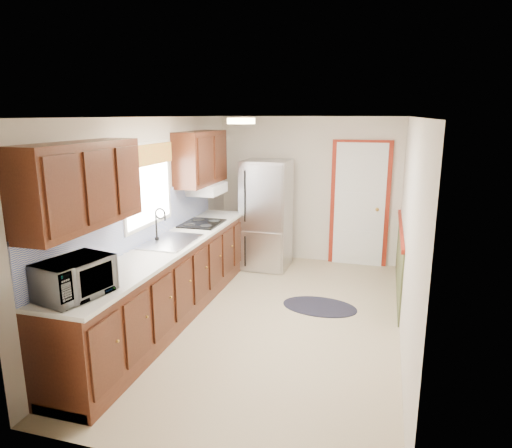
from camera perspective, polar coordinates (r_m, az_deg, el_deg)
The scene contains 8 objects.
room_shell at distance 5.27m, azimuth 2.00°, elevation 0.06°, with size 3.20×5.20×2.52m.
kitchen_run at distance 5.54m, azimuth -11.32°, elevation -3.73°, with size 0.63×4.00×2.20m.
back_wall_trim at distance 7.35m, azimuth 13.76°, elevation 1.06°, with size 1.12×2.30×2.08m.
ceiling_fixture at distance 5.01m, azimuth -1.87°, elevation 12.76°, with size 0.30×0.30×0.06m, color #FFD88C.
microwave at distance 4.09m, azimuth -21.75°, elevation -5.83°, with size 0.59×0.32×0.40m, color white.
refrigerator at distance 7.28m, azimuth 1.30°, elevation 1.18°, with size 0.73×0.73×1.74m.
rug at distance 6.05m, azimuth 7.95°, elevation -10.19°, with size 0.96×0.62×0.01m, color black.
cooktop at distance 6.39m, azimuth -6.77°, elevation 0.07°, with size 0.51×0.61×0.02m, color black.
Camera 1 is at (1.24, -4.97, 2.43)m, focal length 32.00 mm.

